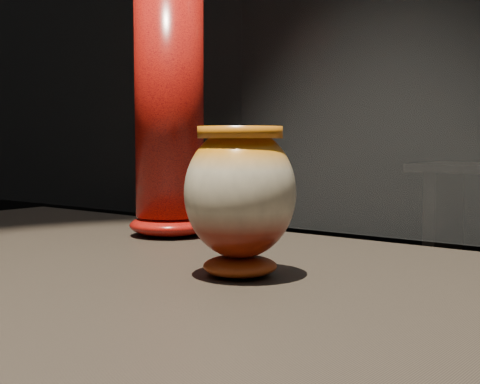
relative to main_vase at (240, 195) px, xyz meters
The scene contains 2 objects.
main_vase is the anchor object (origin of this frame).
tall_vase 0.36m from the main_vase, 147.49° to the left, with size 0.16×0.16×0.42m.
Camera 1 is at (0.32, -0.54, 1.06)m, focal length 50.00 mm.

